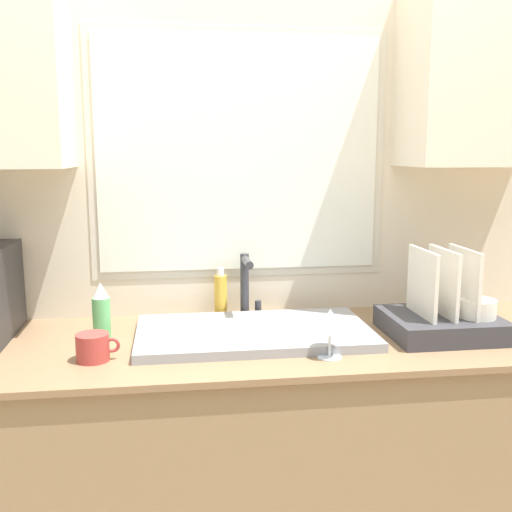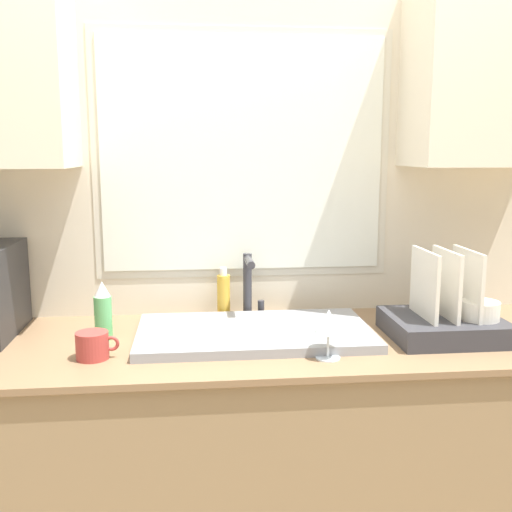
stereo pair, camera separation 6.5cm
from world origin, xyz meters
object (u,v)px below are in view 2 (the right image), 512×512
Objects in this scene: mug_near_sink at (93,345)px; wine_glass at (329,323)px; faucet at (249,281)px; dish_rack at (447,318)px; spray_bottle at (103,311)px; soap_bottle at (224,295)px.

wine_glass reaches higher than mug_near_sink.
wine_glass is (0.19, -0.45, -0.03)m from faucet.
faucet is 0.66× the size of dish_rack.
mug_near_sink is at bearing -142.41° from faucet.
spray_bottle reaches higher than wine_glass.
faucet is at bearing 37.59° from mug_near_sink.
dish_rack is at bearing -5.07° from spray_bottle.
spray_bottle reaches higher than soap_bottle.
faucet is 1.87× the size of mug_near_sink.
soap_bottle is 0.58m from mug_near_sink.
dish_rack is 1.12m from spray_bottle.
wine_glass is at bearing -5.88° from mug_near_sink.
soap_bottle is at bearing 155.61° from dish_rack.
faucet is at bearing -18.21° from soap_bottle.
faucet reaches higher than wine_glass.
faucet reaches higher than spray_bottle.
mug_near_sink is at bearing -134.49° from soap_bottle.
dish_rack is 2.41× the size of wine_glass.
faucet is 1.59× the size of wine_glass.
faucet is 1.28× the size of soap_bottle.
dish_rack reaches higher than spray_bottle.
soap_bottle is at bearing 45.51° from mug_near_sink.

